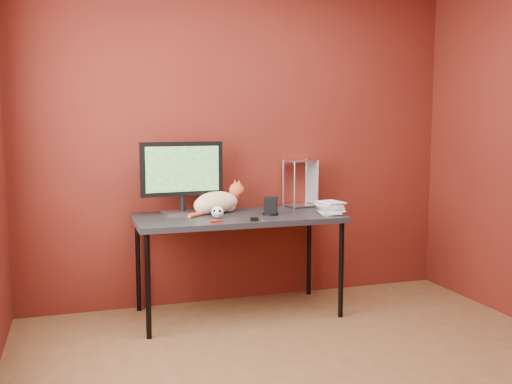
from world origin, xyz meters
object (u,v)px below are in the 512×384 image
object	(u,v)px
desk	(238,222)
monitor	(182,174)
skull_mug	(218,212)
book_stack	(321,145)
cat	(217,202)
speaker	(271,207)

from	to	relation	value
desk	monitor	distance (m)	0.54
monitor	skull_mug	world-z (taller)	monitor
desk	book_stack	bearing A→B (deg)	-12.04
cat	book_stack	size ratio (longest dim) A/B	0.47
desk	speaker	xyz separation A→B (m)	(0.23, -0.07, 0.11)
desk	book_stack	size ratio (longest dim) A/B	1.47
speaker	book_stack	xyz separation A→B (m)	(0.37, -0.06, 0.45)
monitor	book_stack	xyz separation A→B (m)	(0.98, -0.30, 0.21)
desk	skull_mug	world-z (taller)	skull_mug
cat	skull_mug	xyz separation A→B (m)	(-0.05, -0.22, -0.04)
monitor	book_stack	size ratio (longest dim) A/B	0.61
cat	speaker	xyz separation A→B (m)	(0.35, -0.20, -0.02)
speaker	book_stack	world-z (taller)	book_stack
skull_mug	book_stack	distance (m)	0.91
desk	cat	bearing A→B (deg)	131.87
monitor	skull_mug	bearing A→B (deg)	-56.96
skull_mug	cat	bearing A→B (deg)	96.66
book_stack	cat	bearing A→B (deg)	160.01
monitor	speaker	xyz separation A→B (m)	(0.61, -0.23, -0.24)
cat	skull_mug	bearing A→B (deg)	-119.55
skull_mug	book_stack	xyz separation A→B (m)	(0.78, -0.04, 0.47)
skull_mug	book_stack	size ratio (longest dim) A/B	0.09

